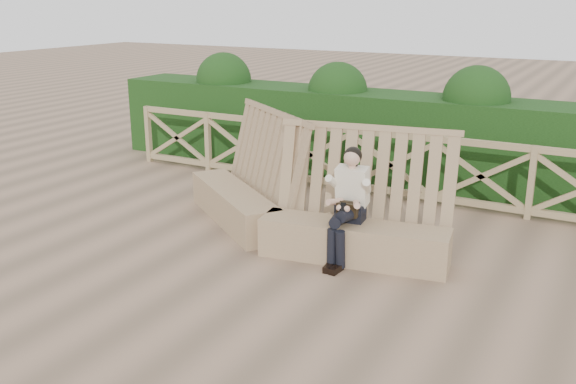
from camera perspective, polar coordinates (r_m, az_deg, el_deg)
The scene contains 5 objects.
ground at distance 7.55m, azimuth -0.40°, elevation -7.50°, with size 60.00×60.00×0.00m, color brown.
bench at distance 8.57m, azimuth 0.46°, elevation -1.54°, with size 4.34×2.03×1.62m.
woman at distance 7.79m, azimuth 5.39°, elevation -0.74°, with size 0.41×0.84×1.41m.
guardrail at distance 10.39m, azimuth 9.07°, elevation 2.41°, with size 10.10×0.09×1.10m.
hedge at distance 11.46m, azimuth 11.19°, elevation 4.67°, with size 12.00×1.20×1.50m, color black.
Camera 1 is at (3.36, -5.99, 3.13)m, focal length 40.00 mm.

